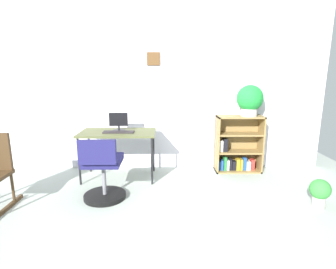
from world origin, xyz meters
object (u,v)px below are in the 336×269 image
Objects in this scene: monitor at (119,122)px; keyboard at (119,132)px; office_chair at (103,172)px; potted_plant_floor at (320,191)px; bookshelf_low at (237,147)px; desk at (118,135)px; potted_plant_on_shelf at (250,100)px.

monitor is 0.62× the size of keyboard.
office_chair reaches higher than potted_plant_floor.
monitor is 0.17m from keyboard.
office_chair is at bearing -98.18° from keyboard.
office_chair is 2.15m from bookshelf_low.
bookshelf_low reaches higher than potted_plant_floor.
bookshelf_low is at bearing 117.26° from potted_plant_floor.
monitor is 2.73m from potted_plant_floor.
potted_plant_on_shelf is at bearing 7.03° from desk.
desk is 2.04m from potted_plant_on_shelf.
bookshelf_low is at bearing 11.45° from keyboard.
desk is at bearing 158.93° from potted_plant_floor.
monitor is at bearing -172.39° from bookshelf_low.
monitor is at bearing 81.54° from desk.
bookshelf_low is 1.89× the size of potted_plant_on_shelf.
monitor reaches higher than potted_plant_floor.
potted_plant_floor is (2.45, -1.00, -0.64)m from monitor.
potted_plant_on_shelf reaches higher than desk.
potted_plant_floor is at bearing -4.87° from office_chair.
potted_plant_on_shelf reaches higher than bookshelf_low.
potted_plant_on_shelf is at bearing 25.61° from office_chair.
bookshelf_low is at bearing 7.61° from monitor.
keyboard is 2.01m from potted_plant_on_shelf.
keyboard is 1.29× the size of potted_plant_floor.
monitor is at bearing -174.47° from potted_plant_on_shelf.
potted_plant_on_shelf is (1.94, 0.31, 0.43)m from keyboard.
monitor is 0.80× the size of potted_plant_floor.
potted_plant_on_shelf is at bearing 112.77° from potted_plant_floor.
bookshelf_low reaches higher than desk.
monitor is 0.34× the size of office_chair.
keyboard is at bearing -168.55° from bookshelf_low.
desk is 0.10m from keyboard.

